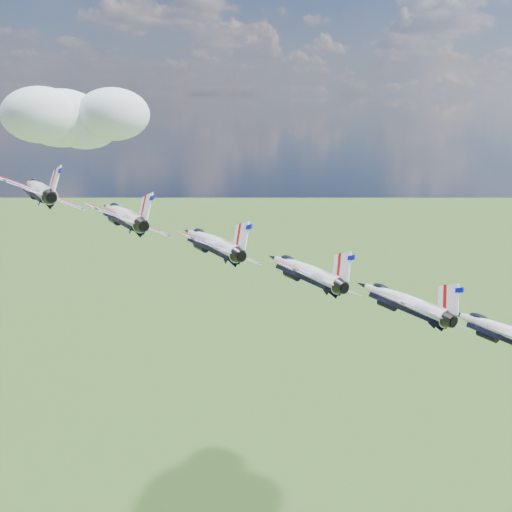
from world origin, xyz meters
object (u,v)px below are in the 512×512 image
jet_3 (303,270)px  jet_1 (122,215)px  jet_5 (503,332)px  jet_0 (38,189)px  jet_4 (401,300)px  jet_2 (210,242)px

jet_3 → jet_1: bearing=135.5°
jet_1 → jet_5: size_ratio=1.00×
jet_0 → jet_5: jet_0 is taller
jet_3 → jet_4: size_ratio=1.00×
jet_0 → jet_1: 11.57m
jet_0 → jet_4: size_ratio=1.00×
jet_2 → jet_4: 23.14m
jet_4 → jet_1: bearing=135.5°
jet_3 → jet_4: (8.13, -7.75, -2.77)m
jet_2 → jet_4: jet_2 is taller
jet_1 → jet_5: bearing=-44.5°
jet_0 → jet_5: bearing=-44.5°
jet_4 → jet_3: bearing=135.5°
jet_4 → jet_5: (8.13, -7.75, -2.77)m
jet_1 → jet_5: 46.28m
jet_4 → jet_5: size_ratio=1.00×
jet_2 → jet_1: bearing=135.5°
jet_2 → jet_0: bearing=135.5°
jet_2 → jet_3: jet_2 is taller
jet_2 → jet_4: size_ratio=1.00×
jet_3 → jet_4: bearing=-44.5°
jet_1 → jet_2: (8.13, -7.75, -2.77)m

